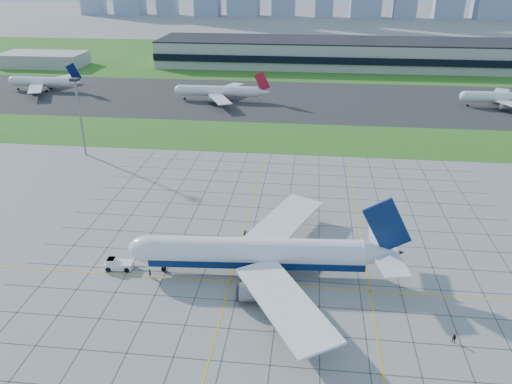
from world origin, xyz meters
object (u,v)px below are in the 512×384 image
at_px(light_mast, 79,108).
at_px(crew_far, 454,339).
at_px(airliner, 258,253).
at_px(distant_jet_2, 505,97).
at_px(distant_jet_1, 220,91).
at_px(pushback_tug, 118,264).
at_px(crew_near, 150,273).
at_px(distant_jet_0, 43,82).

relative_size(light_mast, crew_far, 14.53).
bearing_deg(crew_far, airliner, -161.87).
bearing_deg(distant_jet_2, distant_jet_1, -178.82).
distance_m(pushback_tug, crew_far, 67.07).
bearing_deg(light_mast, pushback_tug, -61.27).
xyz_separation_m(crew_near, distant_jet_1, (-10.96, 141.92, 3.58)).
bearing_deg(distant_jet_2, crew_near, -128.76).
xyz_separation_m(light_mast, distant_jet_0, (-58.38, 84.44, -11.70)).
height_order(crew_far, distant_jet_0, distant_jet_0).
bearing_deg(distant_jet_1, crew_near, -85.58).
bearing_deg(distant_jet_2, light_mast, -154.05).
bearing_deg(distant_jet_1, light_mast, -113.32).
xyz_separation_m(airliner, distant_jet_1, (-33.05, 138.22, -0.46)).
xyz_separation_m(light_mast, crew_near, (43.25, -67.01, -15.27)).
bearing_deg(airliner, crew_far, -29.44).
relative_size(airliner, crew_near, 32.06).
xyz_separation_m(pushback_tug, crew_far, (65.26, -15.46, -0.18)).
relative_size(distant_jet_0, distant_jet_2, 1.00).
distance_m(airliner, distant_jet_1, 142.12).
relative_size(distant_jet_1, distant_jet_2, 1.00).
height_order(airliner, distant_jet_2, airliner).
distance_m(crew_far, distant_jet_1, 169.66).
bearing_deg(crew_far, light_mast, -174.83).
bearing_deg(airliner, distant_jet_1, 99.58).
height_order(airliner, pushback_tug, airliner).
bearing_deg(distant_jet_1, distant_jet_0, 174.01).
bearing_deg(crew_far, pushback_tug, -149.62).
height_order(pushback_tug, distant_jet_1, distant_jet_1).
bearing_deg(distant_jet_0, crew_far, -45.98).
xyz_separation_m(airliner, crew_near, (-22.09, -3.70, -4.04)).
bearing_deg(light_mast, crew_far, -38.54).
relative_size(light_mast, crew_near, 14.11).
distance_m(distant_jet_1, distant_jet_2, 127.01).
xyz_separation_m(crew_far, distant_jet_0, (-159.16, 164.70, 3.60)).
bearing_deg(airliner, crew_near, -174.35).
distance_m(airliner, crew_far, 39.49).
xyz_separation_m(light_mast, pushback_tug, (35.52, -64.80, -15.12)).
height_order(light_mast, crew_far, light_mast).
height_order(light_mast, distant_jet_2, light_mast).
relative_size(distant_jet_0, distant_jet_1, 1.00).
bearing_deg(crew_near, light_mast, 54.86).
height_order(airliner, distant_jet_1, airliner).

